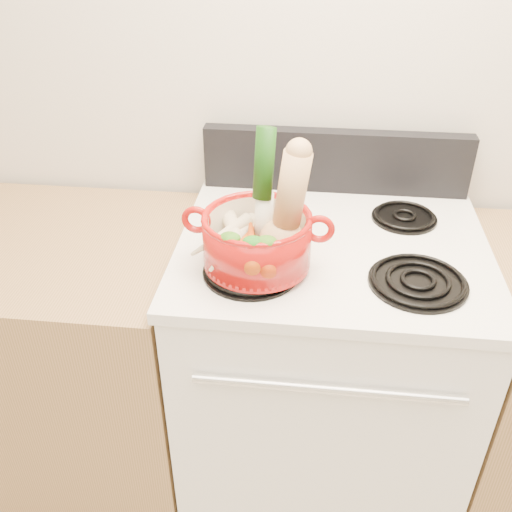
# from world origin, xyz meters

# --- Properties ---
(wall_back) EXTENTS (3.50, 0.02, 2.60)m
(wall_back) POSITION_xyz_m (0.00, 1.75, 1.30)
(wall_back) COLOR beige
(wall_back) RESTS_ON floor
(stove_body) EXTENTS (0.76, 0.65, 0.92)m
(stove_body) POSITION_xyz_m (0.00, 1.40, 0.46)
(stove_body) COLOR white
(stove_body) RESTS_ON floor
(cooktop) EXTENTS (0.78, 0.67, 0.03)m
(cooktop) POSITION_xyz_m (0.00, 1.40, 0.93)
(cooktop) COLOR silver
(cooktop) RESTS_ON stove_body
(control_backsplash) EXTENTS (0.76, 0.05, 0.18)m
(control_backsplash) POSITION_xyz_m (0.00, 1.70, 1.04)
(control_backsplash) COLOR black
(control_backsplash) RESTS_ON cooktop
(oven_handle) EXTENTS (0.60, 0.02, 0.02)m
(oven_handle) POSITION_xyz_m (0.00, 1.06, 0.78)
(oven_handle) COLOR silver
(oven_handle) RESTS_ON stove_body
(burner_front_left) EXTENTS (0.22, 0.22, 0.02)m
(burner_front_left) POSITION_xyz_m (-0.19, 1.24, 0.96)
(burner_front_left) COLOR black
(burner_front_left) RESTS_ON cooktop
(burner_front_right) EXTENTS (0.22, 0.22, 0.02)m
(burner_front_right) POSITION_xyz_m (0.19, 1.24, 0.96)
(burner_front_right) COLOR black
(burner_front_right) RESTS_ON cooktop
(burner_back_left) EXTENTS (0.17, 0.17, 0.02)m
(burner_back_left) POSITION_xyz_m (-0.19, 1.54, 0.96)
(burner_back_left) COLOR black
(burner_back_left) RESTS_ON cooktop
(burner_back_right) EXTENTS (0.17, 0.17, 0.02)m
(burner_back_right) POSITION_xyz_m (0.19, 1.54, 0.96)
(burner_back_right) COLOR black
(burner_back_right) RESTS_ON cooktop
(dutch_oven) EXTENTS (0.26, 0.26, 0.12)m
(dutch_oven) POSITION_xyz_m (-0.18, 1.26, 1.03)
(dutch_oven) COLOR #9D0E0A
(dutch_oven) RESTS_ON burner_front_left
(pot_handle_left) EXTENTS (0.07, 0.02, 0.07)m
(pot_handle_left) POSITION_xyz_m (-0.32, 1.27, 1.07)
(pot_handle_left) COLOR #9D0E0A
(pot_handle_left) RESTS_ON dutch_oven
(pot_handle_right) EXTENTS (0.07, 0.02, 0.07)m
(pot_handle_right) POSITION_xyz_m (-0.04, 1.26, 1.07)
(pot_handle_right) COLOR #9D0E0A
(pot_handle_right) RESTS_ON dutch_oven
(squash) EXTENTS (0.17, 0.15, 0.27)m
(squash) POSITION_xyz_m (-0.10, 1.25, 1.12)
(squash) COLOR tan
(squash) RESTS_ON dutch_oven
(leek) EXTENTS (0.07, 0.10, 0.30)m
(leek) POSITION_xyz_m (-0.17, 1.30, 1.14)
(leek) COLOR silver
(leek) RESTS_ON dutch_oven
(ginger) EXTENTS (0.09, 0.07, 0.05)m
(ginger) POSITION_xyz_m (-0.18, 1.32, 1.02)
(ginger) COLOR tan
(ginger) RESTS_ON dutch_oven
(parsnip_0) EXTENTS (0.07, 0.20, 0.05)m
(parsnip_0) POSITION_xyz_m (-0.24, 1.31, 1.01)
(parsnip_0) COLOR beige
(parsnip_0) RESTS_ON dutch_oven
(parsnip_1) EXTENTS (0.11, 0.20, 0.06)m
(parsnip_1) POSITION_xyz_m (-0.23, 1.26, 1.02)
(parsnip_1) COLOR beige
(parsnip_1) RESTS_ON dutch_oven
(parsnip_2) EXTENTS (0.13, 0.22, 0.07)m
(parsnip_2) POSITION_xyz_m (-0.23, 1.28, 1.03)
(parsnip_2) COLOR beige
(parsnip_2) RESTS_ON dutch_oven
(parsnip_3) EXTENTS (0.14, 0.16, 0.05)m
(parsnip_3) POSITION_xyz_m (-0.26, 1.26, 1.03)
(parsnip_3) COLOR beige
(parsnip_3) RESTS_ON dutch_oven
(carrot_0) EXTENTS (0.08, 0.14, 0.04)m
(carrot_0) POSITION_xyz_m (-0.20, 1.23, 1.01)
(carrot_0) COLOR #BF4509
(carrot_0) RESTS_ON dutch_oven
(carrot_1) EXTENTS (0.09, 0.16, 0.05)m
(carrot_1) POSITION_xyz_m (-0.20, 1.22, 1.02)
(carrot_1) COLOR #C35B09
(carrot_1) RESTS_ON dutch_oven
(carrot_2) EXTENTS (0.05, 0.19, 0.05)m
(carrot_2) POSITION_xyz_m (-0.15, 1.23, 1.03)
(carrot_2) COLOR #C43709
(carrot_2) RESTS_ON dutch_oven
(carrot_3) EXTENTS (0.07, 0.15, 0.04)m
(carrot_3) POSITION_xyz_m (-0.21, 1.23, 1.03)
(carrot_3) COLOR #B83909
(carrot_3) RESTS_ON dutch_oven
(carrot_4) EXTENTS (0.06, 0.18, 0.05)m
(carrot_4) POSITION_xyz_m (-0.19, 1.22, 1.04)
(carrot_4) COLOR #BE3F09
(carrot_4) RESTS_ON dutch_oven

